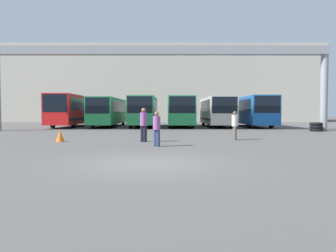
# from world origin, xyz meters

# --- Properties ---
(ground_plane) EXTENTS (200.00, 200.00, 0.00)m
(ground_plane) POSITION_xyz_m (0.00, 0.00, 0.00)
(ground_plane) COLOR #514F4C
(building_backdrop) EXTENTS (51.04, 12.00, 12.38)m
(building_backdrop) POSITION_xyz_m (0.00, 47.31, 6.19)
(building_backdrop) COLOR #B7B2A3
(building_backdrop) RESTS_ON ground
(overhead_gantry) EXTENTS (27.92, 0.80, 7.03)m
(overhead_gantry) POSITION_xyz_m (0.00, 17.44, 5.88)
(overhead_gantry) COLOR gray
(overhead_gantry) RESTS_ON ground
(bus_slot_0) EXTENTS (2.47, 11.06, 3.31)m
(bus_slot_0) POSITION_xyz_m (-9.66, 25.33, 1.91)
(bus_slot_0) COLOR red
(bus_slot_0) RESTS_ON ground
(bus_slot_1) EXTENTS (2.44, 12.13, 3.01)m
(bus_slot_1) POSITION_xyz_m (-5.80, 25.86, 1.74)
(bus_slot_1) COLOR #268C4C
(bus_slot_1) RESTS_ON ground
(bus_slot_2) EXTENTS (2.55, 10.22, 3.12)m
(bus_slot_2) POSITION_xyz_m (-1.93, 24.91, 1.80)
(bus_slot_2) COLOR #268C4C
(bus_slot_2) RESTS_ON ground
(bus_slot_3) EXTENTS (2.62, 10.39, 3.11)m
(bus_slot_3) POSITION_xyz_m (1.93, 25.00, 1.79)
(bus_slot_3) COLOR #268C4C
(bus_slot_3) RESTS_ON ground
(bus_slot_4) EXTENTS (2.54, 10.05, 3.08)m
(bus_slot_4) POSITION_xyz_m (5.80, 24.82, 1.77)
(bus_slot_4) COLOR beige
(bus_slot_4) RESTS_ON ground
(bus_slot_5) EXTENTS (2.61, 10.75, 3.15)m
(bus_slot_5) POSITION_xyz_m (9.66, 25.17, 1.82)
(bus_slot_5) COLOR #1959A5
(bus_slot_5) RESTS_ON ground
(pedestrian_near_center) EXTENTS (0.34, 0.34, 1.61)m
(pedestrian_near_center) POSITION_xyz_m (4.38, 8.38, 0.86)
(pedestrian_near_center) COLOR brown
(pedestrian_near_center) RESTS_ON ground
(pedestrian_far_center) EXTENTS (0.33, 0.33, 1.60)m
(pedestrian_far_center) POSITION_xyz_m (0.12, 4.85, 0.85)
(pedestrian_far_center) COLOR navy
(pedestrian_far_center) RESTS_ON ground
(pedestrian_mid_right) EXTENTS (0.37, 0.37, 1.78)m
(pedestrian_mid_right) POSITION_xyz_m (-0.64, 7.20, 0.94)
(pedestrian_mid_right) COLOR black
(pedestrian_mid_right) RESTS_ON ground
(traffic_cone) EXTENTS (0.45, 0.45, 0.60)m
(traffic_cone) POSITION_xyz_m (-5.08, 7.31, 0.30)
(traffic_cone) COLOR orange
(traffic_cone) RESTS_ON ground
(tire_stack) EXTENTS (1.04, 1.04, 0.72)m
(tire_stack) POSITION_xyz_m (12.73, 16.73, 0.36)
(tire_stack) COLOR black
(tire_stack) RESTS_ON ground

